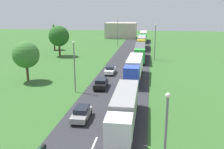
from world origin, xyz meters
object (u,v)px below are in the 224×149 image
(car_fourth, at_px, (110,70))
(lamppost_fourth, at_px, (118,31))
(truck_lead, at_px, (124,107))
(car_third, at_px, (101,83))
(truck_fifth, at_px, (143,36))
(car_second, at_px, (81,113))
(lamppost_lead, at_px, (165,138))
(lamppost_second, at_px, (74,64))
(distant_building, at_px, (121,30))
(truck_third, at_px, (140,51))
(lamppost_third, at_px, (155,40))
(truck_fourth, at_px, (142,42))
(tree_maple, at_px, (59,36))
(tree_oak, at_px, (54,31))
(tree_birch, at_px, (26,55))
(truck_second, at_px, (134,67))

(car_fourth, xyz_separation_m, lamppost_fourth, (-3.24, 37.15, 4.28))
(truck_lead, bearing_deg, car_third, 111.62)
(truck_fifth, relative_size, car_second, 3.50)
(lamppost_lead, xyz_separation_m, lamppost_second, (-12.48, 20.55, 0.28))
(truck_lead, xyz_separation_m, lamppost_lead, (3.80, -10.22, 2.09))
(lamppost_second, bearing_deg, truck_lead, -49.97)
(truck_fifth, xyz_separation_m, car_third, (-4.90, -62.69, -1.30))
(truck_lead, bearing_deg, distant_building, 96.79)
(truck_third, bearing_deg, lamppost_third, 7.13)
(lamppost_fourth, bearing_deg, lamppost_lead, -80.11)
(truck_fourth, xyz_separation_m, truck_fifth, (-0.03, 19.55, -0.06))
(truck_lead, xyz_separation_m, tree_maple, (-21.79, 39.90, 3.35))
(truck_lead, distance_m, distant_building, 87.02)
(car_fourth, relative_size, lamppost_fourth, 0.49)
(truck_third, relative_size, distant_building, 1.10)
(tree_oak, bearing_deg, lamppost_lead, -62.82)
(truck_fifth, height_order, lamppost_lead, lamppost_lead)
(truck_fourth, bearing_deg, car_third, -96.52)
(tree_birch, height_order, tree_maple, tree_maple)
(truck_fifth, xyz_separation_m, tree_oak, (-26.85, -25.71, 3.70))
(lamppost_second, relative_size, tree_oak, 0.98)
(lamppost_third, distance_m, tree_maple, 25.59)
(truck_fourth, distance_m, distant_building, 32.04)
(lamppost_second, distance_m, tree_oak, 43.62)
(lamppost_second, bearing_deg, distant_building, 91.21)
(lamppost_fourth, bearing_deg, car_second, -86.78)
(truck_fourth, distance_m, car_third, 43.44)
(truck_fifth, bearing_deg, lamppost_second, -97.40)
(truck_fourth, relative_size, lamppost_lead, 1.81)
(truck_fourth, height_order, car_second, truck_fourth)
(tree_oak, bearing_deg, car_third, -59.31)
(tree_oak, bearing_deg, truck_fourth, 12.90)
(truck_lead, height_order, car_second, truck_lead)
(truck_second, bearing_deg, tree_maple, 136.04)
(tree_oak, bearing_deg, truck_second, -48.89)
(tree_birch, bearing_deg, car_second, -46.64)
(truck_fifth, xyz_separation_m, lamppost_third, (3.94, -37.39, 2.82))
(truck_second, height_order, distant_building, distant_building)
(car_second, height_order, car_third, car_second)
(car_fourth, bearing_deg, truck_third, 71.37)
(truck_lead, distance_m, lamppost_third, 38.47)
(truck_lead, xyz_separation_m, tree_birch, (-18.85, 15.14, 2.68))
(car_fourth, xyz_separation_m, distant_building, (-5.18, 64.10, 2.45))
(tree_maple, distance_m, distant_building, 47.95)
(truck_third, bearing_deg, truck_fourth, 90.83)
(car_third, xyz_separation_m, tree_birch, (-13.75, 2.27, 3.89))
(truck_fifth, bearing_deg, truck_lead, -89.85)
(car_second, height_order, tree_oak, tree_oak)
(distant_building, bearing_deg, car_second, -86.50)
(lamppost_second, bearing_deg, tree_maple, 113.92)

